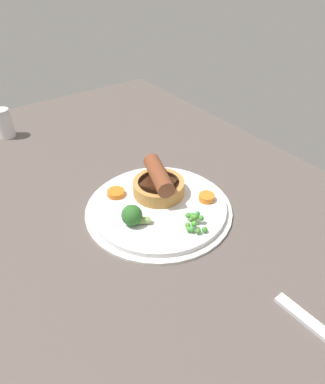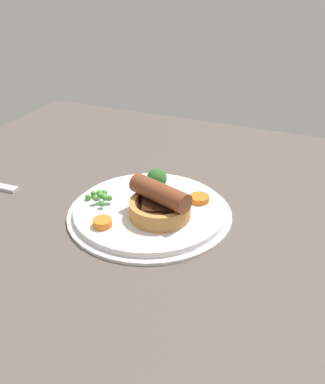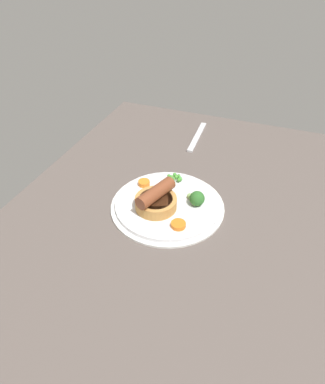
{
  "view_description": "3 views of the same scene",
  "coord_description": "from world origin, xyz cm",
  "px_view_note": "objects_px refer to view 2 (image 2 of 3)",
  "views": [
    {
      "loc": [
        43.84,
        -21.9,
        42.24
      ],
      "look_at": [
        4.52,
        6.39,
        5.69
      ],
      "focal_mm": 32.0,
      "sensor_mm": 36.0,
      "label": 1
    },
    {
      "loc": [
        -18.99,
        56.84,
        39.09
      ],
      "look_at": [
        3.78,
        3.75,
        6.93
      ],
      "focal_mm": 40.0,
      "sensor_mm": 36.0,
      "label": 2
    },
    {
      "loc": [
        -50.49,
        -15.35,
        54.23
      ],
      "look_at": [
        6.02,
        6.25,
        6.55
      ],
      "focal_mm": 32.0,
      "sensor_mm": 36.0,
      "label": 3
    }
  ],
  "objects_px": {
    "pea_pile": "(101,196)",
    "carrot_slice_2": "(102,223)",
    "sausage_pudding": "(160,204)",
    "carrot_slice_0": "(200,198)",
    "broccoli_floret_near": "(156,179)",
    "dinner_plate": "(150,212)"
  },
  "relations": [
    {
      "from": "pea_pile",
      "to": "carrot_slice_2",
      "type": "xyz_separation_m",
      "value": [
        -0.04,
        0.06,
        -0.0
      ]
    },
    {
      "from": "sausage_pudding",
      "to": "carrot_slice_0",
      "type": "distance_m",
      "value": 0.08
    },
    {
      "from": "broccoli_floret_near",
      "to": "carrot_slice_2",
      "type": "height_order",
      "value": "broccoli_floret_near"
    },
    {
      "from": "pea_pile",
      "to": "carrot_slice_2",
      "type": "relative_size",
      "value": 1.7
    },
    {
      "from": "pea_pile",
      "to": "carrot_slice_2",
      "type": "height_order",
      "value": "pea_pile"
    },
    {
      "from": "broccoli_floret_near",
      "to": "carrot_slice_2",
      "type": "bearing_deg",
      "value": -156.1
    },
    {
      "from": "pea_pile",
      "to": "broccoli_floret_near",
      "type": "relative_size",
      "value": 1.02
    },
    {
      "from": "sausage_pudding",
      "to": "carrot_slice_2",
      "type": "bearing_deg",
      "value": 60.41
    },
    {
      "from": "sausage_pudding",
      "to": "carrot_slice_0",
      "type": "relative_size",
      "value": 3.31
    },
    {
      "from": "dinner_plate",
      "to": "carrot_slice_2",
      "type": "xyz_separation_m",
      "value": [
        0.04,
        0.08,
        0.01
      ]
    },
    {
      "from": "carrot_slice_0",
      "to": "dinner_plate",
      "type": "bearing_deg",
      "value": 37.37
    },
    {
      "from": "dinner_plate",
      "to": "carrot_slice_2",
      "type": "relative_size",
      "value": 9.27
    },
    {
      "from": "carrot_slice_0",
      "to": "carrot_slice_2",
      "type": "relative_size",
      "value": 1.12
    },
    {
      "from": "sausage_pudding",
      "to": "broccoli_floret_near",
      "type": "height_order",
      "value": "sausage_pudding"
    },
    {
      "from": "pea_pile",
      "to": "sausage_pudding",
      "type": "bearing_deg",
      "value": 177.62
    },
    {
      "from": "sausage_pudding",
      "to": "carrot_slice_0",
      "type": "bearing_deg",
      "value": -101.07
    },
    {
      "from": "pea_pile",
      "to": "broccoli_floret_near",
      "type": "distance_m",
      "value": 0.1
    },
    {
      "from": "broccoli_floret_near",
      "to": "carrot_slice_0",
      "type": "xyz_separation_m",
      "value": [
        -0.08,
        0.01,
        -0.01
      ]
    },
    {
      "from": "dinner_plate",
      "to": "pea_pile",
      "type": "distance_m",
      "value": 0.08
    },
    {
      "from": "broccoli_floret_near",
      "to": "carrot_slice_0",
      "type": "bearing_deg",
      "value": -64.83
    },
    {
      "from": "dinner_plate",
      "to": "pea_pile",
      "type": "bearing_deg",
      "value": 9.75
    },
    {
      "from": "dinner_plate",
      "to": "sausage_pudding",
      "type": "bearing_deg",
      "value": 144.73
    }
  ]
}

